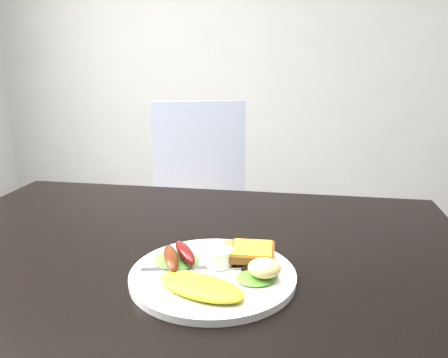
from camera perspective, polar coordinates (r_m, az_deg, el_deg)
room_back_panel at (r=3.10m, az=5.79°, el=19.52°), size 4.00×0.04×2.70m
dining_table at (r=0.95m, az=-4.93°, el=-9.52°), size 1.20×0.80×0.04m
dining_chair at (r=1.89m, az=-4.43°, el=-5.67°), size 0.52×0.52×0.05m
person at (r=1.42m, az=-13.01°, el=4.06°), size 0.71×0.56×1.72m
plate at (r=0.80m, az=-1.47°, el=-12.48°), size 0.30×0.30×0.01m
lettuce_left at (r=0.83m, az=-6.26°, el=-10.45°), size 0.11×0.11×0.01m
lettuce_right at (r=0.77m, az=4.13°, el=-12.77°), size 0.09×0.08×0.01m
omelette at (r=0.73m, az=-3.07°, el=-13.85°), size 0.17×0.12×0.02m
sausage_a at (r=0.81m, az=-6.95°, el=-10.18°), size 0.06×0.11×0.03m
sausage_b at (r=0.82m, az=-5.13°, el=-9.51°), size 0.07×0.10×0.02m
ramekin at (r=0.81m, az=-0.72°, el=-10.15°), size 0.06×0.06×0.03m
toast_a at (r=0.85m, az=2.14°, el=-9.64°), size 0.08×0.08×0.01m
toast_b at (r=0.83m, az=3.72°, el=-9.50°), size 0.09×0.09×0.01m
potato_salad at (r=0.76m, az=5.29°, el=-11.49°), size 0.06×0.06×0.03m
fork at (r=0.80m, az=-4.22°, el=-11.62°), size 0.18×0.06×0.00m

